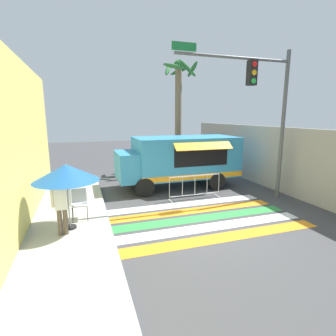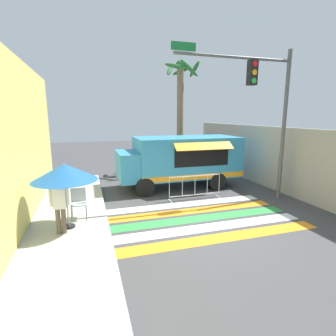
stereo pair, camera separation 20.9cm
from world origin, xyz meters
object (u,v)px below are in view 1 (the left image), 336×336
traffic_signal_pole (264,99)px  patio_umbrella (66,173)px  palm_tree (179,101)px  food_truck (177,158)px  folding_chair (79,201)px  vendor_person (61,204)px  barricade_front (195,187)px

traffic_signal_pole → patio_umbrella: size_ratio=3.08×
palm_tree → traffic_signal_pole: bearing=-80.0°
food_truck → folding_chair: (-4.55, -3.17, -0.67)m
traffic_signal_pole → vendor_person: (-7.57, -1.36, -3.04)m
food_truck → vendor_person: size_ratio=3.61×
patio_umbrella → traffic_signal_pole: bearing=7.5°
food_truck → palm_tree: size_ratio=0.87×
barricade_front → patio_umbrella: bearing=-159.2°
food_truck → folding_chair: food_truck is taller
food_truck → palm_tree: bearing=68.1°
food_truck → patio_umbrella: food_truck is taller
traffic_signal_pole → patio_umbrella: (-7.40, -0.97, -2.26)m
patio_umbrella → folding_chair: bearing=68.2°
patio_umbrella → palm_tree: (6.26, 7.43, 2.46)m
vendor_person → barricade_front: (5.06, 2.24, -0.56)m
food_truck → vendor_person: 6.60m
folding_chair → palm_tree: size_ratio=0.15×
vendor_person → palm_tree: size_ratio=0.24×
food_truck → patio_umbrella: size_ratio=2.99×
food_truck → palm_tree: 4.77m
folding_chair → vendor_person: bearing=-101.4°
traffic_signal_pole → folding_chair: (-7.11, -0.24, -3.36)m
food_truck → folding_chair: size_ratio=5.92×
palm_tree → patio_umbrella: bearing=-130.1°
food_truck → traffic_signal_pole: size_ratio=0.97×
traffic_signal_pole → folding_chair: size_ratio=6.10×
traffic_signal_pole → barricade_front: size_ratio=2.62×
folding_chair → vendor_person: 1.24m
patio_umbrella → palm_tree: palm_tree is taller
folding_chair → patio_umbrella: bearing=-101.0°
patio_umbrella → folding_chair: 1.35m
food_truck → barricade_front: bearing=-88.5°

